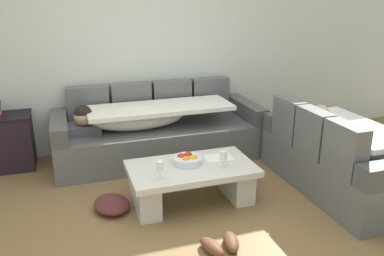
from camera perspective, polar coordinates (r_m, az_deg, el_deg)
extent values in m
plane|color=brown|center=(3.50, -1.69, -14.48)|extent=(14.00, 14.00, 0.00)
cube|color=#B9C6BB|center=(5.06, -9.04, 12.08)|extent=(9.00, 0.10, 2.70)
cube|color=#545757|center=(4.84, -4.70, -1.97)|extent=(2.49, 0.92, 0.42)
cube|color=#545757|center=(4.96, -14.92, 3.30)|extent=(0.50, 0.16, 0.46)
cube|color=#545757|center=(5.01, -8.84, 3.88)|extent=(0.50, 0.16, 0.46)
cube|color=#545757|center=(5.12, -2.95, 4.40)|extent=(0.50, 0.16, 0.46)
cube|color=#545757|center=(5.29, 2.64, 4.85)|extent=(0.50, 0.16, 0.46)
cube|color=#434645|center=(4.63, -18.83, 0.13)|extent=(0.18, 0.92, 0.20)
cube|color=#434645|center=(5.12, 7.87, 2.73)|extent=(0.18, 0.92, 0.20)
cube|color=#4C4C56|center=(4.63, -15.44, -0.10)|extent=(0.36, 0.28, 0.11)
sphere|color=tan|center=(4.55, -15.58, 1.65)|extent=(0.21, 0.21, 0.21)
sphere|color=black|center=(4.54, -15.62, 2.02)|extent=(0.20, 0.20, 0.20)
ellipsoid|color=silver|center=(4.63, -7.85, 1.52)|extent=(1.10, 0.44, 0.28)
cube|color=silver|center=(4.64, -4.63, 2.95)|extent=(1.70, 0.60, 0.05)
cube|color=silver|center=(4.44, -3.33, -3.63)|extent=(1.44, 0.04, 0.38)
cube|color=#545757|center=(4.37, 20.87, -5.58)|extent=(0.92, 1.72, 0.42)
cube|color=#545757|center=(3.65, 21.38, -2.90)|extent=(0.16, 0.43, 0.46)
cube|color=#545757|center=(3.99, 17.33, -0.67)|extent=(0.16, 0.43, 0.46)
cube|color=#545757|center=(4.34, 13.92, 1.21)|extent=(0.16, 0.43, 0.46)
cube|color=#434645|center=(4.83, 15.67, 1.23)|extent=(0.92, 0.18, 0.20)
cube|color=#B23838|center=(4.64, 17.54, -0.25)|extent=(0.28, 0.36, 0.11)
sphere|color=#936B4C|center=(4.62, 18.14, 1.68)|extent=(0.21, 0.21, 0.21)
sphere|color=#CCB793|center=(4.61, 18.18, 2.03)|extent=(0.20, 0.20, 0.20)
ellipsoid|color=white|center=(4.19, 22.96, -1.70)|extent=(0.44, 0.80, 0.28)
cube|color=white|center=(4.26, 22.30, 0.12)|extent=(0.60, 1.25, 0.05)
cube|color=white|center=(4.64, 25.16, -4.45)|extent=(0.04, 1.06, 0.38)
cube|color=beige|center=(3.75, -0.08, -5.93)|extent=(1.20, 0.68, 0.06)
cube|color=beige|center=(3.73, -6.89, -9.47)|extent=(0.20, 0.54, 0.32)
cube|color=beige|center=(3.99, 6.26, -7.51)|extent=(0.20, 0.54, 0.32)
cylinder|color=silver|center=(3.77, -0.68, -4.75)|extent=(0.28, 0.28, 0.07)
sphere|color=orange|center=(3.72, -0.86, -4.68)|extent=(0.08, 0.08, 0.08)
sphere|color=#AB2A28|center=(3.78, -1.60, -4.26)|extent=(0.08, 0.08, 0.08)
sphere|color=#A82814|center=(3.81, -0.57, -4.04)|extent=(0.08, 0.08, 0.08)
sphere|color=orange|center=(3.74, 0.27, -4.51)|extent=(0.08, 0.08, 0.08)
cylinder|color=silver|center=(3.51, -4.66, -7.27)|extent=(0.06, 0.06, 0.01)
cylinder|color=silver|center=(3.49, -4.68, -6.67)|extent=(0.01, 0.01, 0.07)
cylinder|color=silver|center=(3.46, -4.71, -5.47)|extent=(0.07, 0.07, 0.08)
cylinder|color=silver|center=(3.72, 4.59, -5.69)|extent=(0.06, 0.06, 0.01)
cylinder|color=silver|center=(3.70, 4.60, -5.12)|extent=(0.01, 0.01, 0.07)
cylinder|color=silver|center=(3.67, 4.64, -3.98)|extent=(0.07, 0.07, 0.08)
cube|color=white|center=(3.91, 3.89, -4.37)|extent=(0.30, 0.23, 0.01)
cube|color=black|center=(4.99, -26.15, -2.06)|extent=(0.70, 0.42, 0.62)
ellipsoid|color=#59331E|center=(3.21, 2.89, -16.92)|extent=(0.19, 0.29, 0.09)
ellipsoid|color=#59331E|center=(3.28, 5.70, -16.20)|extent=(0.18, 0.29, 0.09)
ellipsoid|color=#4C2323|center=(3.81, -11.65, -10.86)|extent=(0.41, 0.47, 0.12)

